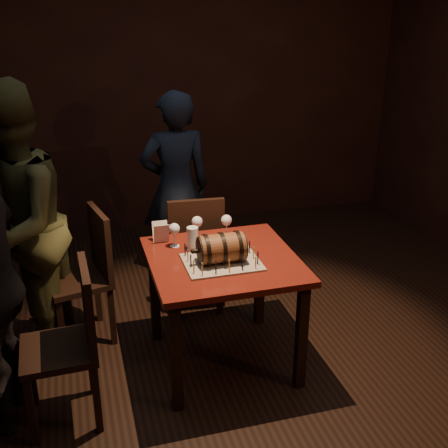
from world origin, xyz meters
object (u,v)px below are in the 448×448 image
object	(u,v)px
wine_glass_mid	(197,223)
pint_of_ale	(193,239)
wine_glass_right	(226,221)
chair_left_rear	(88,269)
pub_table	(223,274)
person_left_rear	(14,228)
chair_back	(195,248)
chair_left_front	(72,337)
barrel_cake	(222,248)
person_back	(176,188)
wine_glass_left	(174,230)

from	to	relation	value
wine_glass_mid	pint_of_ale	distance (m)	0.17
wine_glass_right	chair_left_rear	world-z (taller)	chair_left_rear
pub_table	person_left_rear	size ratio (longest dim) A/B	0.50
pub_table	chair_back	world-z (taller)	chair_back
chair_left_front	pub_table	bearing A→B (deg)	16.30
pub_table	chair_left_rear	world-z (taller)	chair_left_rear
barrel_cake	person_back	distance (m)	1.36
pub_table	person_back	world-z (taller)	person_back
chair_back	person_left_rear	xyz separation A→B (m)	(-1.20, -0.23, 0.38)
pint_of_ale	wine_glass_left	bearing A→B (deg)	145.44
barrel_cake	chair_left_rear	size ratio (longest dim) A/B	0.36
wine_glass_left	chair_left_rear	bearing A→B (deg)	151.79
person_left_rear	person_back	bearing A→B (deg)	138.43
barrel_cake	wine_glass_right	distance (m)	0.38
barrel_cake	chair_left_front	world-z (taller)	barrel_cake
person_left_rear	pub_table	bearing A→B (deg)	82.90
pint_of_ale	person_back	world-z (taller)	person_back
wine_glass_left	pint_of_ale	size ratio (longest dim) A/B	1.07
wine_glass_right	pint_of_ale	distance (m)	0.29
barrel_cake	chair_back	xyz separation A→B (m)	(0.00, 0.75, -0.33)
wine_glass_right	chair_left_front	world-z (taller)	chair_left_front
barrel_cake	wine_glass_mid	bearing A→B (deg)	98.57
person_back	chair_left_front	bearing A→B (deg)	58.95
wine_glass_left	person_back	bearing A→B (deg)	78.46
wine_glass_left	person_back	xyz separation A→B (m)	(0.21, 1.05, -0.08)
pub_table	chair_left_rear	size ratio (longest dim) A/B	0.97
pub_table	chair_back	distance (m)	0.69
chair_back	chair_left_front	bearing A→B (deg)	-133.65
wine_glass_left	wine_glass_mid	bearing A→B (deg)	24.81
barrel_cake	chair_left_front	xyz separation A→B (m)	(-0.90, -0.20, -0.33)
wine_glass_left	person_left_rear	distance (m)	0.99
person_left_rear	chair_left_rear	bearing A→B (deg)	114.93
barrel_cake	chair_back	bearing A→B (deg)	89.86
pint_of_ale	pub_table	bearing A→B (deg)	-48.79
wine_glass_mid	wine_glass_right	distance (m)	0.19
barrel_cake	wine_glass_right	world-z (taller)	barrel_cake
barrel_cake	person_left_rear	distance (m)	1.30
barrel_cake	wine_glass_left	xyz separation A→B (m)	(-0.22, 0.31, 0.02)
wine_glass_left	chair_left_front	bearing A→B (deg)	-142.84
person_back	chair_back	bearing A→B (deg)	89.92
barrel_cake	chair_left_front	bearing A→B (deg)	-167.34
pint_of_ale	chair_left_front	world-z (taller)	chair_left_front
person_left_rear	wine_glass_mid	bearing A→B (deg)	96.56
pub_table	barrel_cake	bearing A→B (deg)	-111.60
wine_glass_left	pint_of_ale	distance (m)	0.13
wine_glass_mid	chair_back	bearing A→B (deg)	80.43
wine_glass_left	wine_glass_right	world-z (taller)	same
chair_left_rear	pint_of_ale	bearing A→B (deg)	-29.27
chair_left_rear	wine_glass_right	bearing A→B (deg)	-15.12
chair_left_rear	person_back	world-z (taller)	person_back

